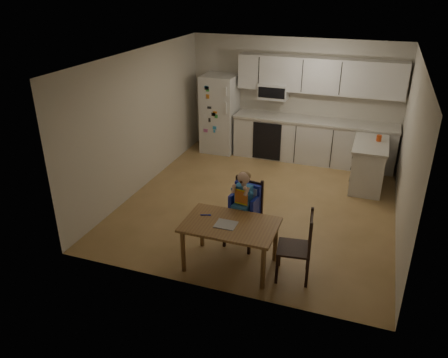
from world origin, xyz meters
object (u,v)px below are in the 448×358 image
refrigerator (220,114)px  red_cup (379,138)px  chair_side (302,243)px  dining_table (230,229)px  kitchen_island (368,165)px  chair_booster (245,200)px

refrigerator → red_cup: (3.37, -0.70, 0.07)m
chair_side → dining_table: bearing=-93.9°
refrigerator → kitchen_island: (3.26, -0.86, -0.42)m
red_cup → dining_table: (-1.72, -3.39, -0.35)m
kitchen_island → chair_booster: bearing=-121.4°
chair_side → kitchen_island: bearing=160.6°
kitchen_island → chair_booster: 3.07m
dining_table → chair_booster: 0.63m
refrigerator → red_cup: 3.45m
kitchen_island → chair_booster: (-1.60, -2.61, 0.27)m
chair_booster → chair_side: chair_booster is taller
kitchen_island → red_cup: 0.52m
dining_table → chair_side: 0.95m
refrigerator → red_cup: refrigerator is taller
red_cup → dining_table: red_cup is taller
red_cup → chair_booster: (-1.71, -2.77, -0.21)m
dining_table → chair_side: size_ratio=1.30×
red_cup → chair_side: bearing=-103.1°
kitchen_island → dining_table: kitchen_island is taller
kitchen_island → chair_booster: chair_booster is taller
kitchen_island → chair_side: 3.24m
red_cup → chair_side: size_ratio=0.12×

